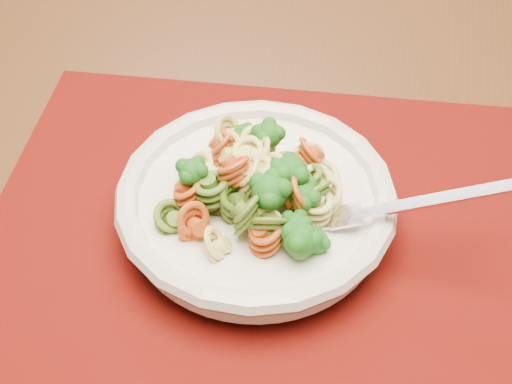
% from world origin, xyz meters
% --- Properties ---
extents(dining_table, '(1.71, 1.25, 0.74)m').
position_xyz_m(dining_table, '(0.12, -0.22, 0.65)').
color(dining_table, '#492514').
rests_on(dining_table, ground).
extents(placemat, '(0.55, 0.47, 0.00)m').
position_xyz_m(placemat, '(0.13, -0.31, 0.74)').
color(placemat, '#4E0E03').
rests_on(placemat, dining_table).
extents(pasta_bowl, '(0.23, 0.23, 0.04)m').
position_xyz_m(pasta_bowl, '(0.12, -0.31, 0.77)').
color(pasta_bowl, beige).
rests_on(pasta_bowl, placemat).
extents(pasta_broccoli_heap, '(0.20, 0.20, 0.06)m').
position_xyz_m(pasta_broccoli_heap, '(0.12, -0.31, 0.79)').
color(pasta_broccoli_heap, '#E4D571').
rests_on(pasta_broccoli_heap, pasta_bowl).
extents(fork, '(0.18, 0.08, 0.08)m').
position_xyz_m(fork, '(0.19, -0.31, 0.79)').
color(fork, silver).
rests_on(fork, pasta_bowl).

